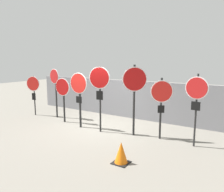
% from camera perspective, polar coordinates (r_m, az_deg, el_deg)
% --- Properties ---
extents(ground_plane, '(40.00, 40.00, 0.00)m').
position_cam_1_polar(ground_plane, '(9.13, -4.16, -8.22)').
color(ground_plane, gray).
extents(fence_back, '(10.54, 0.12, 1.80)m').
position_cam_1_polar(fence_back, '(10.68, 2.65, -0.65)').
color(fence_back, slate).
rests_on(fence_back, ground).
extents(stop_sign_0, '(0.72, 0.23, 1.97)m').
position_cam_1_polar(stop_sign_0, '(11.51, -19.87, 2.27)').
color(stop_sign_0, black).
rests_on(stop_sign_0, ground).
extents(stop_sign_1, '(0.70, 0.19, 2.35)m').
position_cam_1_polar(stop_sign_1, '(10.71, -14.67, 3.33)').
color(stop_sign_1, black).
rests_on(stop_sign_1, ground).
extents(stop_sign_2, '(0.78, 0.15, 1.98)m').
position_cam_1_polar(stop_sign_2, '(9.81, -12.72, 1.22)').
color(stop_sign_2, black).
rests_on(stop_sign_2, ground).
extents(stop_sign_3, '(0.84, 0.14, 2.26)m').
position_cam_1_polar(stop_sign_3, '(8.89, -8.63, 1.53)').
color(stop_sign_3, black).
rests_on(stop_sign_3, ground).
extents(stop_sign_4, '(0.81, 0.20, 2.52)m').
position_cam_1_polar(stop_sign_4, '(8.19, -3.27, 3.01)').
color(stop_sign_4, black).
rests_on(stop_sign_4, ground).
extents(stop_sign_5, '(0.73, 0.52, 2.60)m').
position_cam_1_polar(stop_sign_5, '(7.82, 5.88, 2.54)').
color(stop_sign_5, black).
rests_on(stop_sign_5, ground).
extents(stop_sign_6, '(0.67, 0.40, 2.16)m').
position_cam_1_polar(stop_sign_6, '(7.65, 12.78, -0.30)').
color(stop_sign_6, black).
rests_on(stop_sign_6, ground).
extents(stop_sign_7, '(0.71, 0.15, 2.34)m').
position_cam_1_polar(stop_sign_7, '(7.25, 21.19, 0.28)').
color(stop_sign_7, black).
rests_on(stop_sign_7, ground).
extents(traffic_cone_0, '(0.43, 0.43, 0.59)m').
position_cam_1_polar(traffic_cone_0, '(6.06, 2.40, -14.59)').
color(traffic_cone_0, black).
rests_on(traffic_cone_0, ground).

